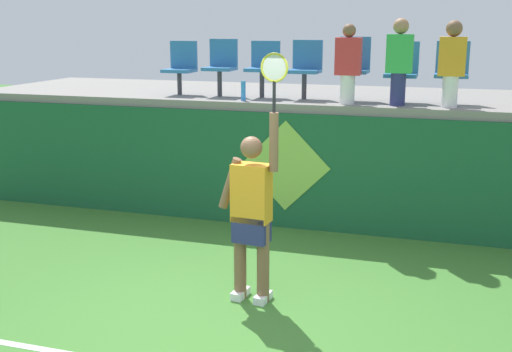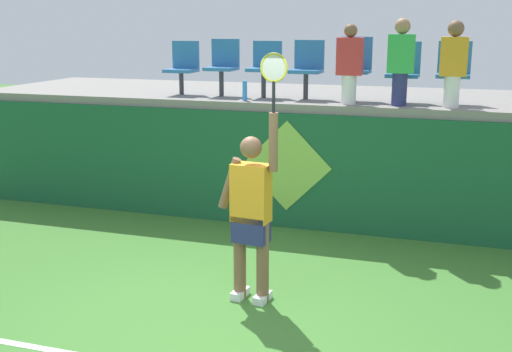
{
  "view_description": "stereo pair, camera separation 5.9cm",
  "coord_description": "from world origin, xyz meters",
  "px_view_note": "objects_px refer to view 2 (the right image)",
  "views": [
    {
      "loc": [
        2.09,
        -5.26,
        2.82
      ],
      "look_at": [
        0.09,
        1.12,
        1.22
      ],
      "focal_mm": 44.91,
      "sensor_mm": 36.0,
      "label": 1
    },
    {
      "loc": [
        2.15,
        -5.25,
        2.82
      ],
      "look_at": [
        0.09,
        1.12,
        1.22
      ],
      "focal_mm": 44.91,
      "sensor_mm": 36.0,
      "label": 2
    }
  ],
  "objects_px": {
    "stadium_chair_3": "(307,66)",
    "spectator_2": "(350,63)",
    "tennis_player": "(252,210)",
    "stadium_chair_6": "(454,70)",
    "stadium_chair_1": "(223,64)",
    "stadium_chair_4": "(355,65)",
    "water_bottle": "(245,91)",
    "stadium_chair_0": "(183,65)",
    "stadium_chair_5": "(403,69)",
    "stadium_chair_2": "(265,65)",
    "spectator_1": "(454,62)",
    "spectator_0": "(401,60)"
  },
  "relations": [
    {
      "from": "stadium_chair_1",
      "to": "spectator_2",
      "type": "distance_m",
      "value": 2.05
    },
    {
      "from": "tennis_player",
      "to": "spectator_2",
      "type": "xyz_separation_m",
      "value": [
        0.48,
        2.77,
        1.32
      ]
    },
    {
      "from": "water_bottle",
      "to": "stadium_chair_0",
      "type": "xyz_separation_m",
      "value": [
        -1.18,
        0.52,
        0.3
      ]
    },
    {
      "from": "stadium_chair_5",
      "to": "spectator_0",
      "type": "relative_size",
      "value": 0.73
    },
    {
      "from": "stadium_chair_3",
      "to": "spectator_2",
      "type": "distance_m",
      "value": 0.83
    },
    {
      "from": "tennis_player",
      "to": "stadium_chair_6",
      "type": "relative_size",
      "value": 3.04
    },
    {
      "from": "tennis_player",
      "to": "spectator_0",
      "type": "distance_m",
      "value": 3.32
    },
    {
      "from": "stadium_chair_1",
      "to": "stadium_chair_4",
      "type": "height_order",
      "value": "stadium_chair_4"
    },
    {
      "from": "water_bottle",
      "to": "stadium_chair_6",
      "type": "xyz_separation_m",
      "value": [
        2.81,
        0.52,
        0.33
      ]
    },
    {
      "from": "spectator_0",
      "to": "spectator_1",
      "type": "height_order",
      "value": "spectator_0"
    },
    {
      "from": "water_bottle",
      "to": "stadium_chair_5",
      "type": "bearing_deg",
      "value": 13.69
    },
    {
      "from": "stadium_chair_1",
      "to": "spectator_1",
      "type": "xyz_separation_m",
      "value": [
        3.34,
        -0.42,
        0.11
      ]
    },
    {
      "from": "stadium_chair_6",
      "to": "spectator_0",
      "type": "relative_size",
      "value": 0.74
    },
    {
      "from": "tennis_player",
      "to": "stadium_chair_3",
      "type": "height_order",
      "value": "stadium_chair_3"
    },
    {
      "from": "stadium_chair_5",
      "to": "tennis_player",
      "type": "bearing_deg",
      "value": -109.58
    },
    {
      "from": "stadium_chair_5",
      "to": "spectator_2",
      "type": "xyz_separation_m",
      "value": [
        -0.67,
        -0.46,
        0.1
      ]
    },
    {
      "from": "stadium_chair_0",
      "to": "stadium_chair_3",
      "type": "relative_size",
      "value": 0.96
    },
    {
      "from": "tennis_player",
      "to": "stadium_chair_5",
      "type": "distance_m",
      "value": 3.64
    },
    {
      "from": "stadium_chair_4",
      "to": "stadium_chair_6",
      "type": "bearing_deg",
      "value": -0.07
    },
    {
      "from": "stadium_chair_6",
      "to": "stadium_chair_1",
      "type": "bearing_deg",
      "value": -179.96
    },
    {
      "from": "tennis_player",
      "to": "stadium_chair_0",
      "type": "height_order",
      "value": "stadium_chair_0"
    },
    {
      "from": "water_bottle",
      "to": "spectator_1",
      "type": "height_order",
      "value": "spectator_1"
    },
    {
      "from": "stadium_chair_4",
      "to": "spectator_2",
      "type": "distance_m",
      "value": 0.46
    },
    {
      "from": "stadium_chair_4",
      "to": "spectator_1",
      "type": "xyz_separation_m",
      "value": [
        1.34,
        -0.43,
        0.09
      ]
    },
    {
      "from": "water_bottle",
      "to": "spectator_2",
      "type": "height_order",
      "value": "spectator_2"
    },
    {
      "from": "stadium_chair_3",
      "to": "spectator_1",
      "type": "bearing_deg",
      "value": -11.82
    },
    {
      "from": "stadium_chair_0",
      "to": "stadium_chair_3",
      "type": "distance_m",
      "value": 1.96
    },
    {
      "from": "water_bottle",
      "to": "spectator_0",
      "type": "relative_size",
      "value": 0.24
    },
    {
      "from": "stadium_chair_0",
      "to": "spectator_2",
      "type": "relative_size",
      "value": 0.76
    },
    {
      "from": "tennis_player",
      "to": "stadium_chair_6",
      "type": "xyz_separation_m",
      "value": [
        1.82,
        3.23,
        1.24
      ]
    },
    {
      "from": "tennis_player",
      "to": "water_bottle",
      "type": "relative_size",
      "value": 9.25
    },
    {
      "from": "stadium_chair_3",
      "to": "stadium_chair_4",
      "type": "height_order",
      "value": "stadium_chair_4"
    },
    {
      "from": "stadium_chair_3",
      "to": "stadium_chair_5",
      "type": "xyz_separation_m",
      "value": [
        1.36,
        0.0,
        -0.02
      ]
    },
    {
      "from": "stadium_chair_2",
      "to": "stadium_chair_5",
      "type": "xyz_separation_m",
      "value": [
        2.0,
        0.01,
        -0.02
      ]
    },
    {
      "from": "stadium_chair_2",
      "to": "spectator_2",
      "type": "height_order",
      "value": "spectator_2"
    },
    {
      "from": "stadium_chair_1",
      "to": "stadium_chair_3",
      "type": "xyz_separation_m",
      "value": [
        1.3,
        0.0,
        -0.01
      ]
    },
    {
      "from": "spectator_1",
      "to": "stadium_chair_1",
      "type": "bearing_deg",
      "value": 172.75
    },
    {
      "from": "stadium_chair_3",
      "to": "spectator_2",
      "type": "xyz_separation_m",
      "value": [
        0.69,
        -0.46,
        0.08
      ]
    },
    {
      "from": "stadium_chair_1",
      "to": "stadium_chair_2",
      "type": "distance_m",
      "value": 0.67
    },
    {
      "from": "spectator_0",
      "to": "stadium_chair_3",
      "type": "bearing_deg",
      "value": 162.42
    },
    {
      "from": "stadium_chair_0",
      "to": "stadium_chair_2",
      "type": "relative_size",
      "value": 0.99
    },
    {
      "from": "stadium_chair_2",
      "to": "spectator_2",
      "type": "xyz_separation_m",
      "value": [
        1.33,
        -0.45,
        0.08
      ]
    },
    {
      "from": "tennis_player",
      "to": "stadium_chair_5",
      "type": "relative_size",
      "value": 3.08
    },
    {
      "from": "stadium_chair_3",
      "to": "stadium_chair_4",
      "type": "xyz_separation_m",
      "value": [
        0.69,
        0.0,
        0.03
      ]
    },
    {
      "from": "stadium_chair_2",
      "to": "spectator_0",
      "type": "relative_size",
      "value": 0.72
    },
    {
      "from": "water_bottle",
      "to": "stadium_chair_3",
      "type": "height_order",
      "value": "stadium_chair_3"
    },
    {
      "from": "stadium_chair_1",
      "to": "stadium_chair_5",
      "type": "bearing_deg",
      "value": 0.06
    },
    {
      "from": "stadium_chair_4",
      "to": "spectator_2",
      "type": "xyz_separation_m",
      "value": [
        0.0,
        -0.46,
        0.05
      ]
    },
    {
      "from": "stadium_chair_0",
      "to": "spectator_2",
      "type": "distance_m",
      "value": 2.7
    },
    {
      "from": "tennis_player",
      "to": "stadium_chair_3",
      "type": "relative_size",
      "value": 3.05
    }
  ]
}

